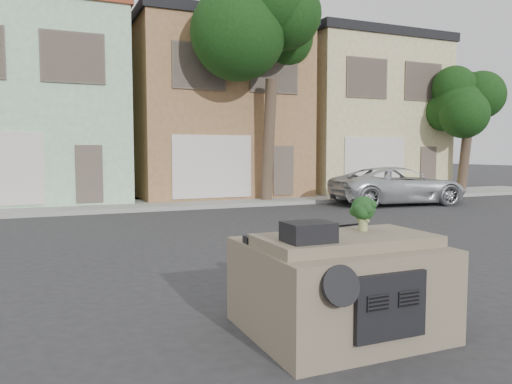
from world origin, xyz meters
TOP-DOWN VIEW (x-y plane):
  - ground_plane at (0.00, 0.00)m, footprint 120.00×120.00m
  - sidewalk at (0.00, 10.50)m, footprint 40.00×3.00m
  - townhouse_mint at (-3.50, 14.50)m, footprint 7.20×8.20m
  - townhouse_tan at (4.00, 14.50)m, footprint 7.20×8.20m
  - townhouse_beige at (11.50, 14.50)m, footprint 7.20×8.20m
  - silver_pickup at (9.46, 7.64)m, footprint 5.41×2.98m
  - tree_near at (5.00, 9.80)m, footprint 4.40×4.00m
  - tree_far at (15.00, 9.80)m, footprint 3.20×3.00m
  - car_dashboard at (0.00, -3.00)m, footprint 2.00×1.80m
  - instrument_hump at (-0.58, -3.35)m, footprint 0.48×0.38m
  - wiper_arm at (0.28, -2.62)m, footprint 0.69×0.15m
  - broccoli at (0.34, -2.98)m, footprint 0.38×0.38m

SIDE VIEW (x-z plane):
  - ground_plane at x=0.00m, z-range 0.00..0.00m
  - silver_pickup at x=9.46m, z-range -0.72..0.72m
  - sidewalk at x=0.00m, z-range 0.00..0.15m
  - car_dashboard at x=0.00m, z-range 0.00..1.12m
  - wiper_arm at x=0.28m, z-range 1.12..1.14m
  - instrument_hump at x=-0.58m, z-range 1.12..1.32m
  - broccoli at x=0.34m, z-range 1.12..1.53m
  - tree_far at x=15.00m, z-range 0.00..6.00m
  - townhouse_mint at x=-3.50m, z-range 0.00..7.55m
  - townhouse_tan at x=4.00m, z-range 0.00..7.55m
  - townhouse_beige at x=11.50m, z-range 0.00..7.55m
  - tree_near at x=5.00m, z-range 0.00..8.50m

